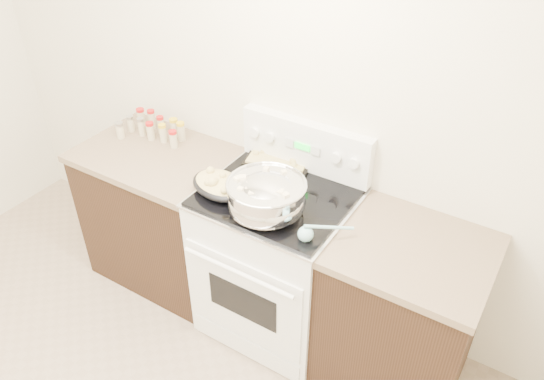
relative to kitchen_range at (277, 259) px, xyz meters
The scene contains 9 objects.
counter_left 0.83m from the kitchen_range, behind, with size 0.93×0.67×0.92m.
counter_right 0.73m from the kitchen_range, ahead, with size 0.73×0.67×0.92m.
kitchen_range is the anchor object (origin of this frame).
mixing_bowl 0.57m from the kitchen_range, 78.09° to the right, with size 0.51×0.51×0.23m.
roasting_pan 0.58m from the kitchen_range, 151.33° to the right, with size 0.38×0.30×0.11m.
baking_sheet 0.57m from the kitchen_range, 119.69° to the left, with size 0.41×0.33×0.06m.
wooden_spoon 0.49m from the kitchen_range, 108.00° to the right, with size 0.13×0.24×0.04m.
blue_ladle 0.61m from the kitchen_range, 36.53° to the right, with size 0.21×0.20×0.09m.
spice_jars 1.10m from the kitchen_range, behind, with size 0.40×0.24×0.13m.
Camera 1 is at (1.49, -0.46, 2.54)m, focal length 35.00 mm.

